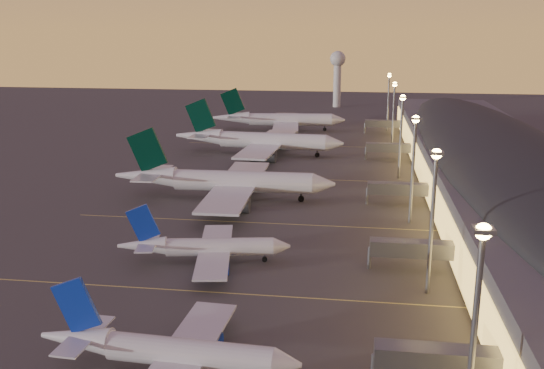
# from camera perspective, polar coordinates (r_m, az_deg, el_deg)

# --- Properties ---
(ground) EXTENTS (700.00, 700.00, 0.00)m
(ground) POSITION_cam_1_polar(r_m,az_deg,el_deg) (113.13, -4.28, -9.08)
(ground) COLOR #3E3C39
(airliner_narrow_south) EXTENTS (36.56, 32.66, 13.07)m
(airliner_narrow_south) POSITION_cam_1_polar(r_m,az_deg,el_deg) (84.85, -9.81, -15.23)
(airliner_narrow_south) COLOR silver
(airliner_narrow_south) RESTS_ON ground
(airliner_narrow_north) EXTENTS (34.18, 30.88, 12.23)m
(airliner_narrow_north) POSITION_cam_1_polar(r_m,az_deg,el_deg) (121.05, -6.34, -5.90)
(airliner_narrow_north) COLOR silver
(airliner_narrow_north) RESTS_ON ground
(airliner_wide_near) EXTENTS (60.48, 54.92, 19.39)m
(airliner_wide_near) POSITION_cam_1_polar(r_m,az_deg,el_deg) (164.46, -4.53, 0.31)
(airliner_wide_near) COLOR silver
(airliner_wide_near) RESTS_ON ground
(airliner_wide_mid) EXTENTS (63.32, 57.83, 20.26)m
(airliner_wide_mid) POSITION_cam_1_polar(r_m,az_deg,el_deg) (222.80, -1.30, 4.16)
(airliner_wide_mid) COLOR silver
(airliner_wide_mid) RESTS_ON ground
(airliner_wide_far) EXTENTS (60.27, 55.19, 19.28)m
(airliner_wide_far) POSITION_cam_1_polar(r_m,az_deg,el_deg) (276.12, 0.65, 6.11)
(airliner_wide_far) COLOR silver
(airliner_wide_far) RESTS_ON ground
(terminal_building) EXTENTS (56.35, 255.00, 17.46)m
(terminal_building) POSITION_cam_1_polar(r_m,az_deg,el_deg) (181.64, 20.35, 2.02)
(terminal_building) COLOR #535359
(terminal_building) RESTS_ON ground
(light_masts) EXTENTS (2.20, 217.20, 25.90)m
(light_masts) POSITION_cam_1_polar(r_m,az_deg,el_deg) (168.96, 12.51, 4.74)
(light_masts) COLOR slate
(light_masts) RESTS_ON ground
(radar_tower) EXTENTS (9.00, 9.00, 32.50)m
(radar_tower) POSITION_cam_1_polar(r_m,az_deg,el_deg) (362.16, 6.18, 10.72)
(radar_tower) COLOR silver
(radar_tower) RESTS_ON ground
(lane_markings) EXTENTS (90.00, 180.36, 0.00)m
(lane_markings) POSITION_cam_1_polar(r_m,az_deg,el_deg) (149.97, -1.03, -3.03)
(lane_markings) COLOR #D8C659
(lane_markings) RESTS_ON ground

